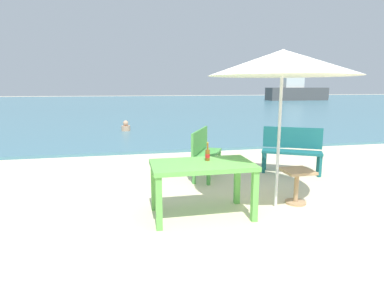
{
  "coord_description": "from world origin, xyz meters",
  "views": [
    {
      "loc": [
        -1.69,
        -3.4,
        1.8
      ],
      "look_at": [
        -0.34,
        3.0,
        0.6
      ],
      "focal_mm": 29.54,
      "sensor_mm": 36.0,
      "label": 1
    }
  ],
  "objects_px": {
    "side_table_wood": "(297,181)",
    "boat_sailboat": "(296,92)",
    "bench_teal_center": "(292,147)",
    "swimmer_person": "(126,127)",
    "bench_green_left": "(204,150)",
    "beer_bottle_amber": "(208,154)",
    "patio_umbrella": "(283,63)",
    "picnic_table_green": "(202,171)"
  },
  "relations": [
    {
      "from": "side_table_wood",
      "to": "boat_sailboat",
      "type": "relative_size",
      "value": 0.07
    },
    {
      "from": "side_table_wood",
      "to": "bench_teal_center",
      "type": "distance_m",
      "value": 1.88
    },
    {
      "from": "bench_teal_center",
      "to": "swimmer_person",
      "type": "xyz_separation_m",
      "value": [
        -3.39,
        6.59,
        -0.3
      ]
    },
    {
      "from": "swimmer_person",
      "to": "side_table_wood",
      "type": "bearing_deg",
      "value": -72.83
    },
    {
      "from": "bench_green_left",
      "to": "beer_bottle_amber",
      "type": "bearing_deg",
      "value": -102.7
    },
    {
      "from": "patio_umbrella",
      "to": "bench_green_left",
      "type": "height_order",
      "value": "patio_umbrella"
    },
    {
      "from": "side_table_wood",
      "to": "swimmer_person",
      "type": "bearing_deg",
      "value": 107.17
    },
    {
      "from": "picnic_table_green",
      "to": "swimmer_person",
      "type": "relative_size",
      "value": 3.41
    },
    {
      "from": "bench_green_left",
      "to": "side_table_wood",
      "type": "bearing_deg",
      "value": -59.88
    },
    {
      "from": "side_table_wood",
      "to": "bench_teal_center",
      "type": "relative_size",
      "value": 0.44
    },
    {
      "from": "bench_green_left",
      "to": "picnic_table_green",
      "type": "bearing_deg",
      "value": -104.91
    },
    {
      "from": "bench_green_left",
      "to": "boat_sailboat",
      "type": "distance_m",
      "value": 36.15
    },
    {
      "from": "patio_umbrella",
      "to": "bench_green_left",
      "type": "relative_size",
      "value": 1.87
    },
    {
      "from": "patio_umbrella",
      "to": "bench_green_left",
      "type": "bearing_deg",
      "value": 109.67
    },
    {
      "from": "beer_bottle_amber",
      "to": "bench_green_left",
      "type": "height_order",
      "value": "beer_bottle_amber"
    },
    {
      "from": "boat_sailboat",
      "to": "bench_green_left",
      "type": "bearing_deg",
      "value": -122.62
    },
    {
      "from": "swimmer_person",
      "to": "boat_sailboat",
      "type": "bearing_deg",
      "value": 48.74
    },
    {
      "from": "bench_teal_center",
      "to": "boat_sailboat",
      "type": "xyz_separation_m",
      "value": [
        17.62,
        30.54,
        0.53
      ]
    },
    {
      "from": "patio_umbrella",
      "to": "picnic_table_green",
      "type": "bearing_deg",
      "value": -176.02
    },
    {
      "from": "bench_teal_center",
      "to": "swimmer_person",
      "type": "relative_size",
      "value": 2.99
    },
    {
      "from": "bench_green_left",
      "to": "patio_umbrella",
      "type": "bearing_deg",
      "value": -70.33
    },
    {
      "from": "picnic_table_green",
      "to": "boat_sailboat",
      "type": "height_order",
      "value": "boat_sailboat"
    },
    {
      "from": "picnic_table_green",
      "to": "patio_umbrella",
      "type": "relative_size",
      "value": 0.61
    },
    {
      "from": "beer_bottle_amber",
      "to": "boat_sailboat",
      "type": "relative_size",
      "value": 0.03
    },
    {
      "from": "side_table_wood",
      "to": "boat_sailboat",
      "type": "height_order",
      "value": "boat_sailboat"
    },
    {
      "from": "picnic_table_green",
      "to": "patio_umbrella",
      "type": "xyz_separation_m",
      "value": [
        1.17,
        0.08,
        1.47
      ]
    },
    {
      "from": "picnic_table_green",
      "to": "bench_green_left",
      "type": "distance_m",
      "value": 1.99
    },
    {
      "from": "beer_bottle_amber",
      "to": "boat_sailboat",
      "type": "height_order",
      "value": "boat_sailboat"
    },
    {
      "from": "beer_bottle_amber",
      "to": "patio_umbrella",
      "type": "distance_m",
      "value": 1.65
    },
    {
      "from": "bench_teal_center",
      "to": "bench_green_left",
      "type": "height_order",
      "value": "same"
    },
    {
      "from": "patio_umbrella",
      "to": "swimmer_person",
      "type": "distance_m",
      "value": 8.81
    },
    {
      "from": "patio_umbrella",
      "to": "bench_green_left",
      "type": "xyz_separation_m",
      "value": [
        -0.66,
        1.84,
        -1.58
      ]
    },
    {
      "from": "patio_umbrella",
      "to": "bench_teal_center",
      "type": "bearing_deg",
      "value": 55.14
    },
    {
      "from": "side_table_wood",
      "to": "swimmer_person",
      "type": "distance_m",
      "value": 8.65
    },
    {
      "from": "patio_umbrella",
      "to": "boat_sailboat",
      "type": "relative_size",
      "value": 0.3
    },
    {
      "from": "patio_umbrella",
      "to": "boat_sailboat",
      "type": "bearing_deg",
      "value": 59.74
    },
    {
      "from": "picnic_table_green",
      "to": "boat_sailboat",
      "type": "bearing_deg",
      "value": 58.29
    },
    {
      "from": "swimmer_person",
      "to": "boat_sailboat",
      "type": "distance_m",
      "value": 31.88
    },
    {
      "from": "beer_bottle_amber",
      "to": "side_table_wood",
      "type": "height_order",
      "value": "beer_bottle_amber"
    },
    {
      "from": "patio_umbrella",
      "to": "boat_sailboat",
      "type": "height_order",
      "value": "boat_sailboat"
    },
    {
      "from": "beer_bottle_amber",
      "to": "bench_green_left",
      "type": "relative_size",
      "value": 0.21
    },
    {
      "from": "side_table_wood",
      "to": "patio_umbrella",
      "type": "bearing_deg",
      "value": -169.62
    }
  ]
}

